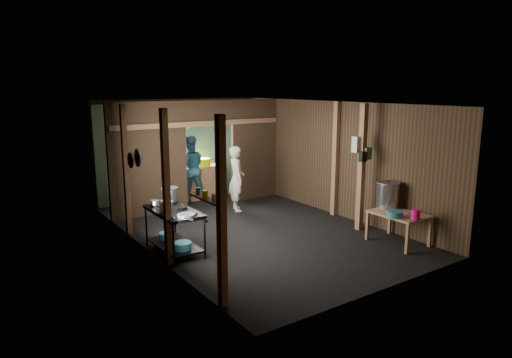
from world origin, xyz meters
TOP-DOWN VIEW (x-y plane):
  - floor at (0.00, 0.00)m, footprint 4.50×7.00m
  - ceiling at (0.00, 0.00)m, footprint 4.50×7.00m
  - wall_back at (0.00, 3.50)m, footprint 4.50×0.00m
  - wall_front at (0.00, -3.50)m, footprint 4.50×0.00m
  - wall_left at (-2.25, 0.00)m, footprint 0.00×7.00m
  - wall_right at (2.25, 0.00)m, footprint 0.00×7.00m
  - partition_left at (-1.32, 2.20)m, footprint 1.85×0.10m
  - partition_right at (1.57, 2.20)m, footprint 1.35×0.10m
  - partition_header at (0.25, 2.20)m, footprint 1.30×0.10m
  - turquoise_panel at (0.00, 3.44)m, footprint 4.40×0.06m
  - back_counter at (0.30, 2.95)m, footprint 1.20×0.50m
  - wall_clock at (0.25, 3.40)m, footprint 0.20×0.03m
  - post_left_a at (-2.18, -2.60)m, footprint 0.10×0.12m
  - post_left_b at (-2.18, -0.80)m, footprint 0.10×0.12m
  - post_left_c at (-2.18, 1.20)m, footprint 0.10×0.12m
  - post_right at (2.18, -0.20)m, footprint 0.10×0.12m
  - post_free at (1.85, -1.30)m, footprint 0.12×0.12m
  - cross_beam at (0.00, 2.15)m, footprint 4.40×0.12m
  - pan_lid_big at (-2.21, 0.40)m, footprint 0.03×0.34m
  - pan_lid_small at (-2.21, 0.80)m, footprint 0.03×0.30m
  - wall_shelf at (-2.15, -2.10)m, footprint 0.14×0.80m
  - jar_white at (-2.15, -2.35)m, footprint 0.07×0.07m
  - jar_yellow at (-2.15, -2.10)m, footprint 0.08×0.08m
  - jar_green at (-2.15, -1.88)m, footprint 0.06×0.06m
  - bag_white at (1.80, -1.22)m, footprint 0.22×0.15m
  - bag_green at (1.92, -1.36)m, footprint 0.16×0.12m
  - bag_black at (1.78, -1.38)m, footprint 0.14×0.10m
  - gas_range at (-1.88, -0.37)m, footprint 0.69×1.34m
  - prep_table at (1.83, -2.30)m, footprint 0.73×1.00m
  - stove_pot_large at (-1.71, 0.16)m, footprint 0.33×0.33m
  - stove_pot_med at (-2.05, -0.44)m, footprint 0.28×0.28m
  - stove_saucepan at (-2.05, 0.09)m, footprint 0.19×0.19m
  - frying_pan at (-1.88, -0.89)m, footprint 0.45×0.60m
  - blue_tub_front at (-1.88, -0.68)m, footprint 0.31×0.31m
  - blue_tub_back at (-1.88, 0.01)m, footprint 0.27×0.27m
  - stock_pot at (1.98, -1.89)m, footprint 0.46×0.46m
  - wash_basin at (1.56, -2.42)m, footprint 0.38×0.38m
  - pink_bucket at (1.72, -2.75)m, footprint 0.20×0.20m
  - knife at (1.71, -2.74)m, footprint 0.30×0.05m
  - yellow_tub at (0.46, 2.95)m, footprint 0.37×0.37m
  - cook at (0.52, 1.39)m, footprint 0.55×0.66m
  - worker_back at (0.02, 2.86)m, footprint 0.97×0.84m

SIDE VIEW (x-z plane):
  - floor at x=0.00m, z-range 0.00..0.00m
  - blue_tub_back at x=-1.88m, z-range 0.15..0.26m
  - blue_tub_front at x=-1.88m, z-range 0.15..0.28m
  - prep_table at x=1.83m, z-range 0.00..0.59m
  - gas_range at x=-1.88m, z-range 0.00..0.79m
  - back_counter at x=0.30m, z-range 0.00..0.85m
  - knife at x=1.71m, z-range 0.59..0.60m
  - wash_basin at x=1.56m, z-range 0.59..0.70m
  - pink_bucket at x=1.72m, z-range 0.59..0.78m
  - cook at x=0.52m, z-range 0.00..1.56m
  - frying_pan at x=-1.88m, z-range 0.78..0.85m
  - stock_pot at x=1.98m, z-range 0.57..1.10m
  - stove_saucepan at x=-2.05m, z-range 0.79..0.89m
  - worker_back at x=0.02m, z-range 0.00..1.70m
  - stove_pot_med at x=-2.05m, z-range 0.77..0.99m
  - stove_pot_large at x=-1.71m, z-range 0.77..1.08m
  - yellow_tub at x=0.46m, z-range 0.85..1.06m
  - turquoise_panel at x=0.00m, z-range 0.00..2.50m
  - wall_back at x=0.00m, z-range 0.00..2.60m
  - wall_front at x=0.00m, z-range 0.00..2.60m
  - wall_left at x=-2.25m, z-range 0.00..2.60m
  - wall_right at x=2.25m, z-range 0.00..2.60m
  - partition_left at x=-1.32m, z-range 0.00..2.60m
  - partition_right at x=1.57m, z-range 0.00..2.60m
  - post_left_a at x=-2.18m, z-range 0.00..2.60m
  - post_left_b at x=-2.18m, z-range 0.00..2.60m
  - post_left_c at x=-2.18m, z-range 0.00..2.60m
  - post_right at x=2.18m, z-range 0.00..2.60m
  - post_free at x=1.85m, z-range 0.00..2.60m
  - wall_shelf at x=-2.15m, z-range 1.39..1.41m
  - jar_white at x=-2.15m, z-range 1.42..1.52m
  - jar_yellow at x=-2.15m, z-range 1.42..1.52m
  - jar_green at x=-2.15m, z-range 1.42..1.52m
  - pan_lid_small at x=-2.21m, z-range 1.40..1.70m
  - bag_black at x=1.78m, z-range 1.45..1.65m
  - bag_green at x=1.92m, z-range 1.48..1.72m
  - pan_lid_big at x=-2.21m, z-range 1.48..1.82m
  - bag_white at x=1.80m, z-range 1.62..1.94m
  - wall_clock at x=0.25m, z-range 1.80..2.00m
  - cross_beam at x=0.00m, z-range 1.99..2.11m
  - partition_header at x=0.25m, z-range 2.00..2.60m
  - ceiling at x=0.00m, z-range 2.60..2.60m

